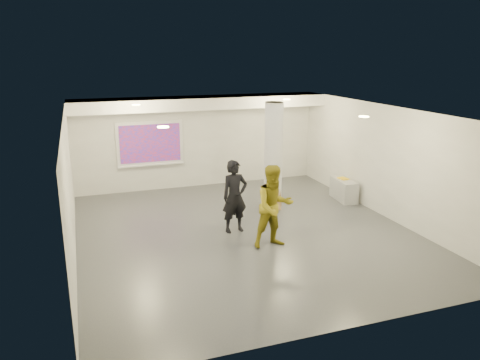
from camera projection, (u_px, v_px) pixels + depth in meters
name	position (u px, v px, depth m)	size (l,w,h in m)	color
floor	(245.00, 232.00, 11.65)	(8.00, 9.00, 0.01)	#3C3E44
ceiling	(246.00, 112.00, 10.85)	(8.00, 9.00, 0.01)	white
wall_back	(199.00, 141.00, 15.35)	(8.00, 0.01, 3.00)	beige
wall_front	(345.00, 244.00, 7.15)	(8.00, 0.01, 3.00)	beige
wall_left	(70.00, 190.00, 9.98)	(0.01, 9.00, 3.00)	beige
wall_right	(386.00, 162.00, 12.52)	(0.01, 9.00, 3.00)	beige
soffit_band	(202.00, 103.00, 14.49)	(8.00, 1.10, 0.36)	white
downlight_nw	(136.00, 105.00, 12.43)	(0.22, 0.22, 0.02)	#FFF890
downlight_ne	(287.00, 99.00, 13.83)	(0.22, 0.22, 0.02)	#FFF890
downlight_sw	(163.00, 127.00, 8.79)	(0.22, 0.22, 0.02)	#FFF890
downlight_se	(364.00, 117.00, 10.19)	(0.22, 0.22, 0.02)	#FFF890
column	(273.00, 155.00, 13.36)	(0.52, 0.52, 3.00)	silver
projection_screen	(150.00, 144.00, 14.79)	(2.10, 0.13, 1.42)	white
credenza	(344.00, 190.00, 14.13)	(0.45, 1.08, 0.63)	#96989B
postit_pad	(343.00, 178.00, 14.12)	(0.23, 0.31, 0.03)	yellow
cardboard_back	(271.00, 196.00, 13.48)	(0.59, 0.05, 0.65)	#937049
cardboard_front	(271.00, 200.00, 13.19)	(0.55, 0.06, 0.61)	#937049
woman	(235.00, 197.00, 11.49)	(0.66, 0.43, 1.81)	black
man	(274.00, 207.00, 10.59)	(0.93, 0.73, 1.92)	olive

